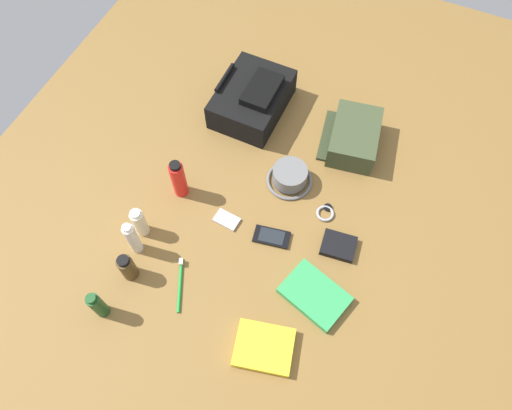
% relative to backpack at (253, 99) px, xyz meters
% --- Properties ---
extents(ground_plane, '(2.64, 2.02, 0.02)m').
position_rel_backpack_xyz_m(ground_plane, '(-0.40, -0.19, -0.07)').
color(ground_plane, brown).
rests_on(ground_plane, ground).
extents(backpack, '(0.32, 0.24, 0.14)m').
position_rel_backpack_xyz_m(backpack, '(0.00, 0.00, 0.00)').
color(backpack, black).
rests_on(backpack, ground_plane).
extents(toiletry_pouch, '(0.26, 0.24, 0.10)m').
position_rel_backpack_xyz_m(toiletry_pouch, '(-0.00, -0.40, -0.01)').
color(toiletry_pouch, '#384228').
rests_on(toiletry_pouch, ground_plane).
extents(bucket_hat, '(0.16, 0.16, 0.07)m').
position_rel_backpack_xyz_m(bucket_hat, '(-0.24, -0.25, -0.03)').
color(bucket_hat, slate).
rests_on(bucket_hat, ground_plane).
extents(shampoo_bottle, '(0.04, 0.04, 0.14)m').
position_rel_backpack_xyz_m(shampoo_bottle, '(-0.92, 0.09, 0.01)').
color(shampoo_bottle, '#19471E').
rests_on(shampoo_bottle, ground_plane).
extents(cologne_bottle, '(0.05, 0.05, 0.12)m').
position_rel_backpack_xyz_m(cologne_bottle, '(-0.78, 0.08, -0.00)').
color(cologne_bottle, '#473319').
rests_on(cologne_bottle, ground_plane).
extents(toothpaste_tube, '(0.04, 0.04, 0.16)m').
position_rel_backpack_xyz_m(toothpaste_tube, '(-0.69, 0.11, 0.02)').
color(toothpaste_tube, white).
rests_on(toothpaste_tube, ground_plane).
extents(lotion_bottle, '(0.04, 0.04, 0.13)m').
position_rel_backpack_xyz_m(lotion_bottle, '(-0.63, 0.12, 0.00)').
color(lotion_bottle, beige).
rests_on(lotion_bottle, ground_plane).
extents(sunscreen_spray, '(0.05, 0.05, 0.17)m').
position_rel_backpack_xyz_m(sunscreen_spray, '(-0.44, 0.08, 0.02)').
color(sunscreen_spray, red).
rests_on(sunscreen_spray, ground_plane).
extents(paperback_novel, '(0.17, 0.20, 0.03)m').
position_rel_backpack_xyz_m(paperback_novel, '(-0.82, -0.41, -0.05)').
color(paperback_novel, yellow).
rests_on(paperback_novel, ground_plane).
extents(travel_guidebook, '(0.19, 0.23, 0.03)m').
position_rel_backpack_xyz_m(travel_guidebook, '(-0.60, -0.49, -0.05)').
color(travel_guidebook, '#2D934C').
rests_on(travel_guidebook, ground_plane).
extents(cell_phone, '(0.08, 0.13, 0.01)m').
position_rel_backpack_xyz_m(cell_phone, '(-0.47, -0.28, -0.05)').
color(cell_phone, black).
rests_on(cell_phone, ground_plane).
extents(media_player, '(0.06, 0.09, 0.01)m').
position_rel_backpack_xyz_m(media_player, '(-0.48, -0.12, -0.06)').
color(media_player, '#B7B7BC').
rests_on(media_player, ground_plane).
extents(wristwatch, '(0.07, 0.06, 0.01)m').
position_rel_backpack_xyz_m(wristwatch, '(-0.31, -0.42, -0.05)').
color(wristwatch, '#99999E').
rests_on(wristwatch, ground_plane).
extents(toothbrush, '(0.17, 0.08, 0.02)m').
position_rel_backpack_xyz_m(toothbrush, '(-0.74, -0.08, -0.05)').
color(toothbrush, '#198C33').
rests_on(toothbrush, ground_plane).
extents(wallet, '(0.10, 0.12, 0.02)m').
position_rel_backpack_xyz_m(wallet, '(-0.42, -0.50, -0.05)').
color(wallet, black).
rests_on(wallet, ground_plane).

